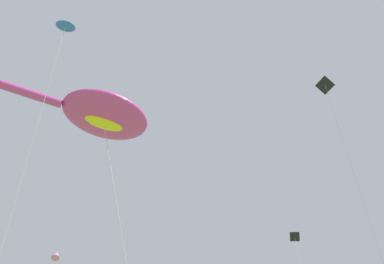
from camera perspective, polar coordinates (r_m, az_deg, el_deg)
The scene contains 5 objects.
big_show_kite at distance 19.07m, azimuth -16.60°, elevation 3.13°, with size 13.93×4.68×15.59m.
small_kite_diamond_red at distance 27.96m, azimuth 23.52°, elevation 6.12°, with size 2.05×3.57×22.85m.
small_kite_tiny_distant at distance 35.56m, azimuth 18.36°, elevation -18.66°, with size 4.79×3.24×16.53m.
small_kite_box_yellow at distance 16.56m, azimuth -22.15°, elevation 16.81°, with size 2.35×2.07×15.57m.
small_kite_stunt_black at distance 27.33m, azimuth -23.49°, elevation -19.93°, with size 3.27×1.15×11.48m.
Camera 1 is at (-7.22, 1.08, 1.58)m, focal length 29.35 mm.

